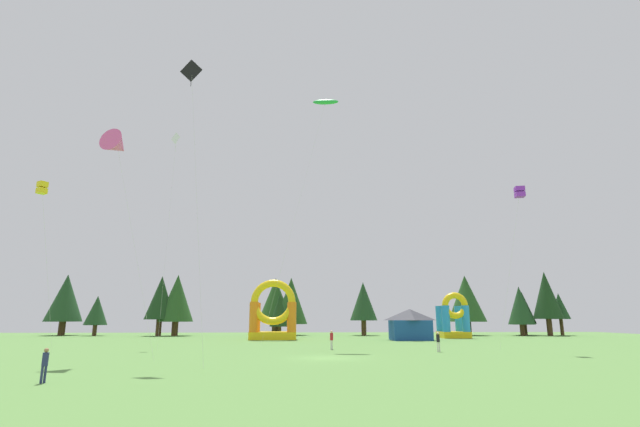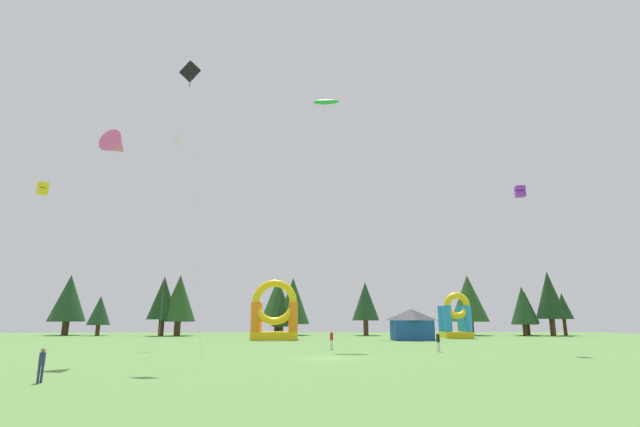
{
  "view_description": "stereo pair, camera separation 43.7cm",
  "coord_description": "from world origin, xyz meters",
  "px_view_note": "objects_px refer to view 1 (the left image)",
  "views": [
    {
      "loc": [
        -2.21,
        -35.04,
        2.91
      ],
      "look_at": [
        0.0,
        9.33,
        13.02
      ],
      "focal_mm": 25.7,
      "sensor_mm": 36.0,
      "label": 1
    },
    {
      "loc": [
        -1.77,
        -35.06,
        2.91
      ],
      "look_at": [
        0.0,
        9.33,
        13.02
      ],
      "focal_mm": 25.7,
      "sensor_mm": 36.0,
      "label": 2
    }
  ],
  "objects_px": {
    "kite_pink_delta": "(117,145)",
    "person_far_side": "(45,362)",
    "kite_yellow_box": "(42,188)",
    "inflatable_red_slide": "(453,320)",
    "kite_purple_box": "(520,192)",
    "inflatable_yellow_castle": "(273,317)",
    "person_midfield": "(332,338)",
    "kite_black_diamond": "(192,74)",
    "festival_tent": "(410,324)",
    "kite_green_parafoil": "(326,102)",
    "kite_white_diamond": "(176,141)",
    "person_near_camera": "(438,340)"
  },
  "relations": [
    {
      "from": "kite_white_diamond",
      "to": "person_midfield",
      "type": "distance_m",
      "value": 28.89
    },
    {
      "from": "person_midfield",
      "to": "inflatable_red_slide",
      "type": "height_order",
      "value": "inflatable_red_slide"
    },
    {
      "from": "kite_black_diamond",
      "to": "kite_purple_box",
      "type": "bearing_deg",
      "value": 14.65
    },
    {
      "from": "kite_yellow_box",
      "to": "inflatable_yellow_castle",
      "type": "bearing_deg",
      "value": 56.12
    },
    {
      "from": "kite_green_parafoil",
      "to": "person_midfield",
      "type": "height_order",
      "value": "kite_green_parafoil"
    },
    {
      "from": "kite_white_diamond",
      "to": "inflatable_yellow_castle",
      "type": "relative_size",
      "value": 2.98
    },
    {
      "from": "person_midfield",
      "to": "inflatable_yellow_castle",
      "type": "bearing_deg",
      "value": 52.83
    },
    {
      "from": "kite_yellow_box",
      "to": "festival_tent",
      "type": "xyz_separation_m",
      "value": [
        36.09,
        24.35,
        -11.29
      ]
    },
    {
      "from": "festival_tent",
      "to": "kite_black_diamond",
      "type": "bearing_deg",
      "value": -129.05
    },
    {
      "from": "kite_black_diamond",
      "to": "kite_pink_delta",
      "type": "distance_m",
      "value": 7.99
    },
    {
      "from": "inflatable_red_slide",
      "to": "festival_tent",
      "type": "relative_size",
      "value": 1.29
    },
    {
      "from": "kite_purple_box",
      "to": "person_far_side",
      "type": "xyz_separation_m",
      "value": [
        -32.28,
        -18.0,
        -13.48
      ]
    },
    {
      "from": "kite_black_diamond",
      "to": "inflatable_yellow_castle",
      "type": "distance_m",
      "value": 36.54
    },
    {
      "from": "kite_black_diamond",
      "to": "festival_tent",
      "type": "xyz_separation_m",
      "value": [
        23.39,
        28.84,
        -19.45
      ]
    },
    {
      "from": "kite_purple_box",
      "to": "person_far_side",
      "type": "height_order",
      "value": "kite_purple_box"
    },
    {
      "from": "inflatable_red_slide",
      "to": "person_near_camera",
      "type": "bearing_deg",
      "value": -111.48
    },
    {
      "from": "kite_yellow_box",
      "to": "festival_tent",
      "type": "height_order",
      "value": "kite_yellow_box"
    },
    {
      "from": "kite_white_diamond",
      "to": "person_near_camera",
      "type": "distance_m",
      "value": 35.96
    },
    {
      "from": "person_near_camera",
      "to": "festival_tent",
      "type": "xyz_separation_m",
      "value": [
        2.67,
        20.88,
        1.01
      ]
    },
    {
      "from": "kite_white_diamond",
      "to": "kite_purple_box",
      "type": "xyz_separation_m",
      "value": [
        35.04,
        -10.41,
        -8.61
      ]
    },
    {
      "from": "person_near_camera",
      "to": "festival_tent",
      "type": "relative_size",
      "value": 0.33
    },
    {
      "from": "kite_yellow_box",
      "to": "inflatable_red_slide",
      "type": "bearing_deg",
      "value": 34.75
    },
    {
      "from": "kite_yellow_box",
      "to": "person_far_side",
      "type": "height_order",
      "value": "kite_yellow_box"
    },
    {
      "from": "person_near_camera",
      "to": "person_midfield",
      "type": "height_order",
      "value": "person_midfield"
    },
    {
      "from": "kite_purple_box",
      "to": "person_near_camera",
      "type": "xyz_separation_m",
      "value": [
        -8.44,
        0.34,
        -13.4
      ]
    },
    {
      "from": "kite_pink_delta",
      "to": "inflatable_red_slide",
      "type": "relative_size",
      "value": 2.6
    },
    {
      "from": "kite_yellow_box",
      "to": "person_midfield",
      "type": "height_order",
      "value": "kite_yellow_box"
    },
    {
      "from": "kite_purple_box",
      "to": "inflatable_yellow_castle",
      "type": "distance_m",
      "value": 35.46
    },
    {
      "from": "inflatable_yellow_castle",
      "to": "festival_tent",
      "type": "bearing_deg",
      "value": -7.11
    },
    {
      "from": "kite_pink_delta",
      "to": "person_near_camera",
      "type": "relative_size",
      "value": 10.06
    },
    {
      "from": "kite_pink_delta",
      "to": "person_far_side",
      "type": "distance_m",
      "value": 19.01
    },
    {
      "from": "kite_yellow_box",
      "to": "kite_pink_delta",
      "type": "distance_m",
      "value": 8.27
    },
    {
      "from": "kite_black_diamond",
      "to": "festival_tent",
      "type": "relative_size",
      "value": 4.4
    },
    {
      "from": "kite_pink_delta",
      "to": "person_far_side",
      "type": "bearing_deg",
      "value": -77.72
    },
    {
      "from": "kite_white_diamond",
      "to": "kite_purple_box",
      "type": "distance_m",
      "value": 37.56
    },
    {
      "from": "kite_black_diamond",
      "to": "kite_green_parafoil",
      "type": "xyz_separation_m",
      "value": [
        11.46,
        16.46,
        6.11
      ]
    },
    {
      "from": "kite_black_diamond",
      "to": "inflatable_red_slide",
      "type": "height_order",
      "value": "kite_black_diamond"
    },
    {
      "from": "kite_purple_box",
      "to": "person_midfield",
      "type": "xyz_separation_m",
      "value": [
        -17.52,
        3.75,
        -13.38
      ]
    },
    {
      "from": "kite_green_parafoil",
      "to": "person_far_side",
      "type": "xyz_separation_m",
      "value": [
        -14.57,
        -26.84,
        -26.66
      ]
    },
    {
      "from": "kite_pink_delta",
      "to": "inflatable_yellow_castle",
      "type": "distance_m",
      "value": 34.39
    },
    {
      "from": "kite_yellow_box",
      "to": "kite_pink_delta",
      "type": "xyz_separation_m",
      "value": [
        7.1,
        -3.39,
        2.57
      ]
    },
    {
      "from": "kite_white_diamond",
      "to": "kite_black_diamond",
      "type": "bearing_deg",
      "value": -71.96
    },
    {
      "from": "festival_tent",
      "to": "kite_green_parafoil",
      "type": "bearing_deg",
      "value": -133.96
    },
    {
      "from": "kite_green_parafoil",
      "to": "inflatable_red_slide",
      "type": "relative_size",
      "value": 4.32
    },
    {
      "from": "kite_purple_box",
      "to": "inflatable_red_slide",
      "type": "height_order",
      "value": "kite_purple_box"
    },
    {
      "from": "kite_white_diamond",
      "to": "kite_green_parafoil",
      "type": "xyz_separation_m",
      "value": [
        17.34,
        -1.58,
        4.57
      ]
    },
    {
      "from": "kite_black_diamond",
      "to": "kite_green_parafoil",
      "type": "distance_m",
      "value": 20.97
    },
    {
      "from": "person_far_side",
      "to": "inflatable_red_slide",
      "type": "xyz_separation_m",
      "value": [
        34.5,
        45.44,
        1.64
      ]
    },
    {
      "from": "kite_yellow_box",
      "to": "person_near_camera",
      "type": "xyz_separation_m",
      "value": [
        33.42,
        3.48,
        -12.3
      ]
    },
    {
      "from": "kite_yellow_box",
      "to": "inflatable_red_slide",
      "type": "xyz_separation_m",
      "value": [
        44.09,
        30.59,
        -10.75
      ]
    }
  ]
}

